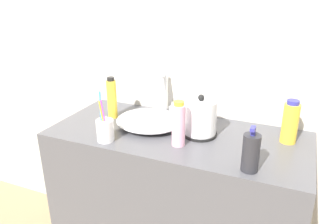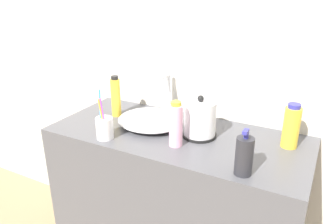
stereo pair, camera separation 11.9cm
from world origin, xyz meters
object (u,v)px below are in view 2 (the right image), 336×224
Objects in this scene: shampoo_bottle at (176,125)px; hand_cream_bottle at (291,127)px; faucet at (168,92)px; toothbrush_cup at (105,128)px; lotion_bottle at (244,156)px; electric_kettle at (200,120)px; mouthwash_bottle at (116,97)px.

hand_cream_bottle is (0.44, 0.22, -0.00)m from shampoo_bottle.
toothbrush_cup is (-0.11, -0.40, -0.07)m from faucet.
shampoo_bottle is (-0.32, 0.09, 0.02)m from lotion_bottle.
electric_kettle is 0.35m from lotion_bottle.
hand_cream_bottle is (0.12, 0.31, 0.02)m from lotion_bottle.
toothbrush_cup reaches higher than hand_cream_bottle.
shampoo_bottle is (0.20, -0.31, -0.02)m from faucet.
mouthwash_bottle reaches higher than electric_kettle.
shampoo_bottle reaches higher than hand_cream_bottle.
electric_kettle is 0.91× the size of mouthwash_bottle.
electric_kettle is 0.14m from shampoo_bottle.
lotion_bottle is 0.90× the size of shampoo_bottle.
mouthwash_bottle is at bearing 161.64° from lotion_bottle.
mouthwash_bottle is at bearing 159.59° from shampoo_bottle.
toothbrush_cup is at bearing -149.38° from electric_kettle.
mouthwash_bottle is (-0.43, 0.16, 0.01)m from shampoo_bottle.
toothbrush_cup is 1.16× the size of hand_cream_bottle.
faucet is 0.37m from shampoo_bottle.
toothbrush_cup reaches higher than lotion_bottle.
shampoo_bottle is at bearing -20.41° from mouthwash_bottle.
mouthwash_bottle reaches higher than shampoo_bottle.
faucet is 0.65m from hand_cream_bottle.
faucet reaches higher than lotion_bottle.
hand_cream_bottle is at bearing 22.02° from toothbrush_cup.
hand_cream_bottle is (0.87, 0.06, -0.01)m from mouthwash_bottle.
toothbrush_cup reaches higher than shampoo_bottle.
faucet is 0.66m from lotion_bottle.
shampoo_bottle is at bearing -153.69° from hand_cream_bottle.
lotion_bottle is 0.79m from mouthwash_bottle.
shampoo_bottle is 0.46m from mouthwash_bottle.
electric_kettle is at bearing 66.88° from shampoo_bottle.
faucet is 0.97× the size of toothbrush_cup.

